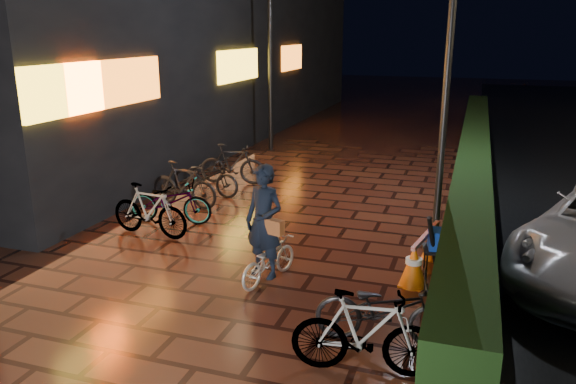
% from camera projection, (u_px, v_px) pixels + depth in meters
% --- Properties ---
extents(ground, '(80.00, 80.00, 0.00)m').
position_uv_depth(ground, '(215.00, 296.00, 7.88)').
color(ground, '#381911').
rests_on(ground, ground).
extents(hedge, '(0.70, 20.00, 1.00)m').
position_uv_depth(hedge, '(473.00, 159.00, 14.03)').
color(hedge, black).
rests_on(hedge, ground).
extents(storefront_block, '(12.09, 22.00, 9.00)m').
position_uv_depth(storefront_block, '(109.00, 4.00, 20.00)').
color(storefront_block, black).
rests_on(storefront_block, ground).
extents(lamp_post_hedge, '(0.46, 0.17, 4.78)m').
position_uv_depth(lamp_post_hedge, '(446.00, 87.00, 9.87)').
color(lamp_post_hedge, black).
rests_on(lamp_post_hedge, ground).
extents(lamp_post_sf, '(0.48, 0.16, 5.04)m').
position_uv_depth(lamp_post_sf, '(270.00, 59.00, 16.70)').
color(lamp_post_sf, black).
rests_on(lamp_post_sf, ground).
extents(cyclist, '(0.77, 1.32, 1.79)m').
position_uv_depth(cyclist, '(266.00, 240.00, 8.15)').
color(cyclist, silver).
rests_on(cyclist, ground).
extents(traffic_barrier, '(0.61, 1.55, 0.63)m').
position_uv_depth(traffic_barrier, '(425.00, 252.00, 8.61)').
color(traffic_barrier, orange).
rests_on(traffic_barrier, ground).
extents(cart_assembly, '(0.60, 0.64, 1.01)m').
position_uv_depth(cart_assembly, '(441.00, 242.00, 8.46)').
color(cart_assembly, black).
rests_on(cart_assembly, ground).
extents(parked_bikes_storefront, '(1.94, 4.44, 0.96)m').
position_uv_depth(parked_bikes_storefront, '(191.00, 186.00, 11.74)').
color(parked_bikes_storefront, black).
rests_on(parked_bikes_storefront, ground).
extents(parked_bikes_hedge, '(1.79, 1.43, 0.96)m').
position_uv_depth(parked_bikes_hedge, '(377.00, 320.00, 6.32)').
color(parked_bikes_hedge, black).
rests_on(parked_bikes_hedge, ground).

